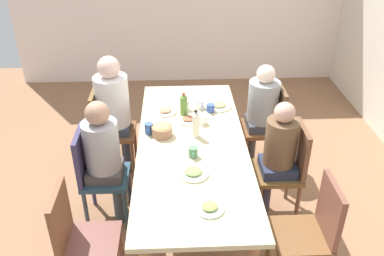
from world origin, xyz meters
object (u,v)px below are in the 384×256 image
(chair_4, at_px, (287,166))
(cup_4, at_px, (203,120))
(chair_3, at_px, (79,236))
(cup_5, at_px, (149,128))
(chair_2, at_px, (107,126))
(cup_2, at_px, (211,108))
(plate_4, at_px, (210,208))
(plate_2, at_px, (165,111))
(cup_0, at_px, (193,152))
(cup_3, at_px, (200,104))
(chair_5, at_px, (96,171))
(bottle_1, at_px, (184,105))
(person_1, at_px, (262,107))
(cup_1, at_px, (185,105))
(chair_0, at_px, (313,228))
(chair_1, at_px, (269,123))
(bowl_0, at_px, (162,130))
(plate_0, at_px, (189,120))
(plate_3, at_px, (219,105))
(person_4, at_px, (278,151))
(dining_table, at_px, (192,151))
(person_5, at_px, (104,152))
(bottle_0, at_px, (196,124))
(plate_1, at_px, (193,173))

(chair_4, xyz_separation_m, cup_4, (-0.32, -0.72, 0.30))
(chair_3, relative_size, cup_5, 8.20)
(chair_2, relative_size, cup_2, 8.00)
(plate_4, relative_size, cup_2, 1.78)
(plate_2, height_order, cup_0, cup_0)
(cup_0, distance_m, cup_3, 0.83)
(chair_5, bearing_deg, bottle_1, 121.56)
(cup_0, bearing_deg, chair_4, 102.98)
(chair_4, xyz_separation_m, chair_5, (-0.00, -1.67, 0.00))
(cup_4, bearing_deg, person_1, 124.87)
(cup_0, bearing_deg, cup_1, -177.46)
(chair_3, distance_m, cup_3, 1.71)
(chair_0, distance_m, chair_1, 1.53)
(bowl_0, bearing_deg, chair_4, 82.69)
(plate_4, distance_m, cup_0, 0.63)
(cup_0, bearing_deg, cup_5, -135.60)
(plate_0, bearing_deg, plate_3, 131.25)
(chair_2, bearing_deg, chair_4, 65.39)
(plate_3, relative_size, plate_4, 1.28)
(person_4, xyz_separation_m, chair_5, (0.00, -1.57, -0.16))
(person_4, height_order, bottle_1, person_4)
(dining_table, distance_m, chair_3, 1.14)
(person_5, height_order, plate_4, person_5)
(plate_0, height_order, cup_3, cup_3)
(plate_2, bearing_deg, plate_4, 12.71)
(person_1, height_order, chair_2, person_1)
(chair_5, bearing_deg, cup_0, 76.93)
(chair_1, xyz_separation_m, cup_4, (0.44, -0.72, 0.30))
(chair_4, distance_m, bottle_1, 1.07)
(cup_5, distance_m, bottle_1, 0.44)
(person_1, bearing_deg, bottle_0, -47.32)
(person_4, relative_size, bottle_1, 4.81)
(chair_3, xyz_separation_m, cup_2, (-1.31, 1.03, 0.30))
(chair_5, bearing_deg, chair_3, 0.00)
(bowl_0, bearing_deg, chair_3, -32.81)
(plate_2, height_order, cup_3, cup_3)
(cup_1, bearing_deg, person_1, 101.25)
(cup_5, bearing_deg, plate_3, 125.70)
(chair_2, relative_size, chair_3, 1.00)
(dining_table, relative_size, plate_0, 11.32)
(chair_2, distance_m, bottle_1, 0.91)
(dining_table, bearing_deg, plate_2, -157.50)
(bowl_0, relative_size, cup_4, 1.56)
(chair_5, relative_size, plate_3, 3.50)
(chair_1, height_order, cup_0, chair_1)
(plate_4, bearing_deg, plate_1, -167.11)
(person_1, xyz_separation_m, bottle_1, (0.28, -0.80, 0.19))
(dining_table, bearing_deg, bottle_1, -173.61)
(bottle_0, bearing_deg, cup_1, -171.24)
(chair_0, height_order, bottle_0, bottle_0)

